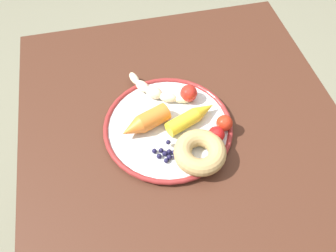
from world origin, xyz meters
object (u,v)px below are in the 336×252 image
Objects in this scene: dining_table at (187,167)px; donut at (200,152)px; plate at (168,127)px; banana at (156,91)px; tomato_near at (189,93)px; carrot_yellow at (192,117)px; tomato_mid at (216,135)px; blueberry_pile at (167,153)px; tomato_far at (224,123)px; carrot_orange at (145,122)px.

donut reaches higher than dining_table.
dining_table is at bearing 38.92° from plate.
tomato_near reaches higher than banana.
dining_table is 0.19m from tomato_near.
carrot_yellow is 3.47× the size of tomato_mid.
blueberry_pile is 1.34× the size of tomato_near.
blueberry_pile is 1.49× the size of tomato_far.
carrot_orange is at bearing -93.54° from carrot_yellow.
dining_table is 0.15m from blueberry_pile.
carrot_yellow is at bearing 86.46° from carrot_orange.
tomato_mid is at bearing 98.01° from blueberry_pile.
tomato_mid is (0.16, 0.10, 0.01)m from banana.
blueberry_pile is at bearing -44.36° from carrot_yellow.
dining_table is 22.17× the size of tomato_near.
banana is 0.12m from carrot_yellow.
donut is (0.05, 0.01, 0.15)m from dining_table.
dining_table is 24.32× the size of tomato_mid.
tomato_near is (-0.06, 0.12, -0.00)m from carrot_orange.
dining_table is 0.15m from carrot_yellow.
tomato_mid is (0.13, 0.03, -0.00)m from tomato_near.
tomato_near reaches higher than carrot_yellow.
tomato_near reaches higher than tomato_far.
banana is 0.19m from tomato_far.
carrot_orange and tomato_near have the same top height.
tomato_mid is at bearing 77.87° from dining_table.
donut is at bearing 44.27° from carrot_orange.
dining_table is 0.17m from tomato_far.
banana is 0.18m from blueberry_pile.
carrot_yellow is 0.11m from blueberry_pile.
plate is at bearing -105.26° from tomato_far.
tomato_near reaches higher than donut.
blueberry_pile is at bearing -30.65° from tomato_near.
carrot_orange is at bearing -62.58° from tomato_near.
blueberry_pile is at bearing 21.79° from carrot_orange.
carrot_yellow is (-0.05, 0.02, 0.14)m from dining_table.
carrot_yellow is at bearing -146.52° from tomato_mid.
tomato_far reaches higher than plate.
carrot_orange reaches higher than tomato_mid.
tomato_far reaches higher than carrot_yellow.
blueberry_pile is 1.47× the size of tomato_mid.
plate is 2.42× the size of carrot_orange.
banana is at bearing -162.51° from dining_table.
donut is (0.10, 0.05, 0.02)m from plate.
carrot_yellow is (0.10, 0.06, 0.01)m from banana.
tomato_near is at bearing 166.40° from dining_table.
carrot_yellow reaches higher than blueberry_pile.
plate is 0.08m from blueberry_pile.
blueberry_pile is at bearing -3.52° from banana.
tomato_far is (0.14, 0.13, 0.01)m from banana.
plate reaches higher than dining_table.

